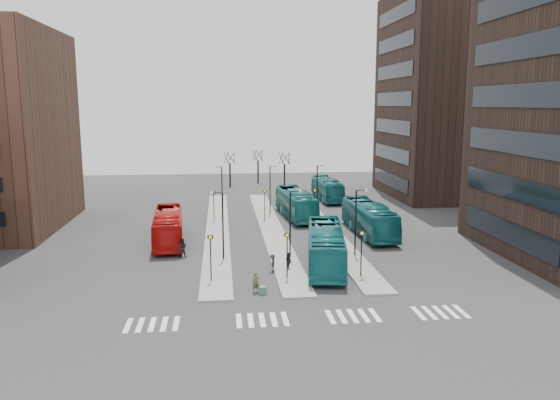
{
  "coord_description": "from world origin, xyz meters",
  "views": [
    {
      "loc": [
        -3.46,
        -29.38,
        13.8
      ],
      "look_at": [
        1.93,
        20.2,
        5.0
      ],
      "focal_mm": 35.0,
      "sensor_mm": 36.0,
      "label": 1
    }
  ],
  "objects": [
    {
      "name": "crosswalk_stripes",
      "position": [
        1.75,
        4.0,
        0.01
      ],
      "size": [
        22.35,
        2.4,
        0.01
      ],
      "color": "silver",
      "rests_on": "ground"
    },
    {
      "name": "commuter_a",
      "position": [
        -7.14,
        19.43,
        0.89
      ],
      "size": [
        0.93,
        0.75,
        1.79
      ],
      "primitive_type": "imported",
      "rotation": [
        0.0,
        0.0,
        3.05
      ],
      "color": "black",
      "rests_on": "ground"
    },
    {
      "name": "sign_poles",
      "position": [
        1.6,
        23.0,
        2.41
      ],
      "size": [
        12.45,
        22.12,
        3.65
      ],
      "color": "black",
      "rests_on": "ground"
    },
    {
      "name": "commuter_b",
      "position": [
        2.04,
        14.55,
        0.75
      ],
      "size": [
        0.67,
        0.95,
        1.49
      ],
      "primitive_type": "imported",
      "rotation": [
        0.0,
        0.0,
        1.95
      ],
      "color": "black",
      "rests_on": "ground"
    },
    {
      "name": "island_right",
      "position": [
        8.0,
        30.0,
        0.07
      ],
      "size": [
        2.5,
        45.0,
        0.15
      ],
      "primitive_type": "cube",
      "color": "gray",
      "rests_on": "ground"
    },
    {
      "name": "red_bus",
      "position": [
        -8.87,
        24.92,
        1.63
      ],
      "size": [
        3.55,
        11.85,
        3.26
      ],
      "primitive_type": "imported",
      "rotation": [
        0.0,
        0.0,
        0.07
      ],
      "color": "#B5100D",
      "rests_on": "ground"
    },
    {
      "name": "commuter_c",
      "position": [
        0.65,
        14.31,
        0.73
      ],
      "size": [
        0.62,
        0.98,
        1.45
      ],
      "primitive_type": "imported",
      "rotation": [
        0.0,
        0.0,
        4.63
      ],
      "color": "black",
      "rests_on": "ground"
    },
    {
      "name": "lamp_posts",
      "position": [
        2.64,
        28.0,
        3.58
      ],
      "size": [
        14.04,
        20.24,
        6.12
      ],
      "color": "black",
      "rests_on": "ground"
    },
    {
      "name": "suitcase",
      "position": [
        -0.59,
        8.78,
        0.3
      ],
      "size": [
        0.57,
        0.51,
        0.6
      ],
      "primitive_type": "cube",
      "rotation": [
        0.0,
        0.0,
        0.33
      ],
      "color": "navy",
      "rests_on": "ground"
    },
    {
      "name": "ground",
      "position": [
        0.0,
        0.0,
        0.0
      ],
      "size": [
        160.0,
        160.0,
        0.0
      ],
      "primitive_type": "plane",
      "color": "#2A2A2C",
      "rests_on": "ground"
    },
    {
      "name": "traveller",
      "position": [
        -1.07,
        9.26,
        0.79
      ],
      "size": [
        0.68,
        0.57,
        1.58
      ],
      "primitive_type": "imported",
      "rotation": [
        0.0,
        0.0,
        0.39
      ],
      "color": "brown",
      "rests_on": "ground"
    },
    {
      "name": "island_left",
      "position": [
        -4.0,
        30.0,
        0.07
      ],
      "size": [
        2.5,
        45.0,
        0.15
      ],
      "primitive_type": "cube",
      "color": "gray",
      "rests_on": "ground"
    },
    {
      "name": "teal_bus_c",
      "position": [
        12.15,
        26.28,
        1.72
      ],
      "size": [
        3.23,
        12.43,
        3.44
      ],
      "primitive_type": "imported",
      "rotation": [
        0.0,
        0.0,
        0.03
      ],
      "color": "#145E64",
      "rests_on": "ground"
    },
    {
      "name": "tower_far",
      "position": [
        31.98,
        50.0,
        15.0
      ],
      "size": [
        20.12,
        20.0,
        30.0
      ],
      "color": "black",
      "rests_on": "ground"
    },
    {
      "name": "teal_bus_b",
      "position": [
        5.6,
        35.95,
        1.71
      ],
      "size": [
        3.88,
        12.45,
        3.41
      ],
      "primitive_type": "imported",
      "rotation": [
        0.0,
        0.0,
        0.08
      ],
      "color": "#146461",
      "rests_on": "ground"
    },
    {
      "name": "island_mid",
      "position": [
        2.0,
        30.0,
        0.07
      ],
      "size": [
        2.5,
        45.0,
        0.15
      ],
      "primitive_type": "cube",
      "color": "gray",
      "rests_on": "ground"
    },
    {
      "name": "teal_bus_a",
      "position": [
        5.32,
        15.24,
        1.74
      ],
      "size": [
        4.89,
        12.78,
        3.47
      ],
      "primitive_type": "imported",
      "rotation": [
        0.0,
        0.0,
        -0.16
      ],
      "color": "#15666B",
      "rests_on": "ground"
    },
    {
      "name": "bare_trees",
      "position": [
        2.67,
        62.67,
        2.72
      ],
      "size": [
        10.97,
        8.14,
        5.9
      ],
      "color": "black",
      "rests_on": "ground"
    },
    {
      "name": "teal_bus_d",
      "position": [
        11.85,
        47.94,
        1.57
      ],
      "size": [
        2.83,
        11.35,
        3.15
      ],
      "primitive_type": "imported",
      "rotation": [
        0.0,
        0.0,
        0.02
      ],
      "color": "#135E63",
      "rests_on": "ground"
    }
  ]
}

